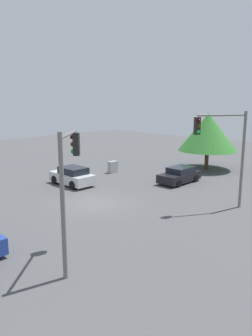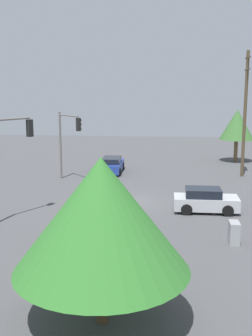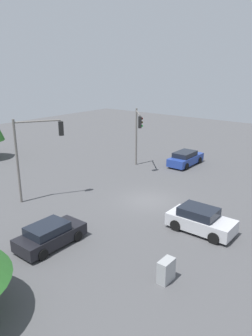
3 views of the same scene
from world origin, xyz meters
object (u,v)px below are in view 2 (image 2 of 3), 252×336
sedan_blue (112,165)px  sedan_dark (96,235)px  sedan_silver (205,200)px  traffic_signal_main (68,135)px  traffic_signal_cross (4,150)px  electrical_cabinet (234,233)px

sedan_blue → sedan_dark: 19.00m
sedan_silver → sedan_blue: size_ratio=0.89×
sedan_silver → sedan_blue: 14.27m
sedan_blue → sedan_dark: (-18.93, -1.69, -0.05)m
sedan_blue → traffic_signal_main: 6.08m
traffic_signal_main → traffic_signal_cross: size_ratio=0.93×
sedan_blue → traffic_signal_cross: traffic_signal_cross is taller
traffic_signal_cross → electrical_cabinet: bearing=-69.5°
sedan_blue → electrical_cabinet: 19.60m
sedan_blue → traffic_signal_main: (-4.02, 3.18, 3.27)m
traffic_signal_cross → sedan_silver: bearing=-44.2°
sedan_dark → traffic_signal_main: bearing=108.1°
traffic_signal_main → electrical_cabinet: 18.30m
traffic_signal_main → traffic_signal_cross: traffic_signal_cross is taller
traffic_signal_main → traffic_signal_cross: (-11.12, 1.12, 0.31)m
traffic_signal_cross → electrical_cabinet: size_ratio=5.55×
sedan_blue → traffic_signal_cross: 16.15m
sedan_blue → traffic_signal_main: size_ratio=0.79×
sedan_blue → electrical_cabinet: sedan_blue is taller
sedan_dark → electrical_cabinet: size_ratio=3.58×
sedan_blue → electrical_cabinet: bearing=-63.9°
sedan_silver → sedan_blue: bearing=-147.6°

